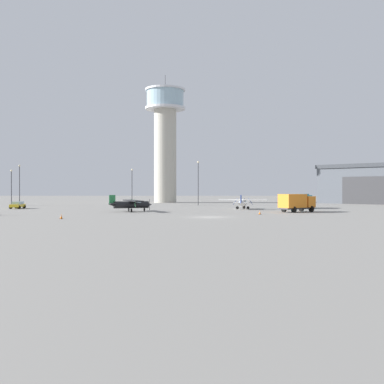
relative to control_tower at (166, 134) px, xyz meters
The scene contains 13 objects.
ground_plane 68.97m from the control_tower, 81.42° to the right, with size 400.00×400.00×0.00m, color gray.
control_tower is the anchor object (origin of this frame).
airplane_black 54.02m from the control_tower, 93.04° to the right, with size 7.35×9.30×2.79m.
airplane_white 48.64m from the control_tower, 67.86° to the right, with size 9.14×7.14×2.69m.
truck_box_teal 50.62m from the control_tower, 52.29° to the right, with size 5.38×6.38×2.82m.
truck_box_orange 60.51m from the control_tower, 64.86° to the right, with size 6.65×5.63×2.95m.
car_yellow 50.79m from the control_tower, 123.41° to the right, with size 2.27×4.19×1.37m.
light_post_west 24.77m from the control_tower, 109.37° to the right, with size 0.44×0.44×8.62m.
light_post_east 27.28m from the control_tower, 67.95° to the right, with size 0.44×0.44×10.26m.
light_post_north 43.37m from the control_tower, 146.30° to the right, with size 0.44×0.44×8.27m.
light_post_centre 41.53m from the control_tower, 145.94° to the right, with size 0.44×0.44×9.44m.
traffic_cone_near_left 64.63m from the control_tower, 73.48° to the right, with size 0.36×0.36×0.62m.
traffic_cone_near_right 72.31m from the control_tower, 97.33° to the right, with size 0.36×0.36×0.64m.
Camera 1 is at (-2.35, -59.48, 3.72)m, focal length 41.59 mm.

